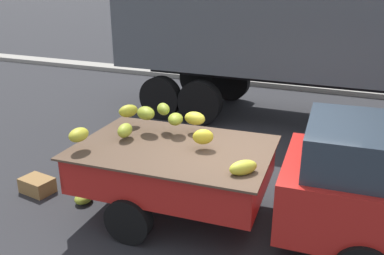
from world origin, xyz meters
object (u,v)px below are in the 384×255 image
(fallen_banana_bunch_near_tailgate, at_px, (84,198))
(produce_crate, at_px, (37,185))
(pickup_truck, at_px, (313,180))
(semi_trailer, at_px, (371,19))

(fallen_banana_bunch_near_tailgate, height_order, produce_crate, produce_crate)
(pickup_truck, height_order, semi_trailer, semi_trailer)
(pickup_truck, bearing_deg, fallen_banana_bunch_near_tailgate, -176.45)
(fallen_banana_bunch_near_tailgate, relative_size, produce_crate, 0.62)
(fallen_banana_bunch_near_tailgate, bearing_deg, produce_crate, -177.83)
(semi_trailer, height_order, produce_crate, semi_trailer)
(pickup_truck, xyz_separation_m, produce_crate, (-4.27, -0.50, -0.76))
(semi_trailer, xyz_separation_m, produce_crate, (-4.60, -5.52, -2.42))
(pickup_truck, height_order, produce_crate, pickup_truck)
(fallen_banana_bunch_near_tailgate, bearing_deg, semi_trailer, 56.09)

